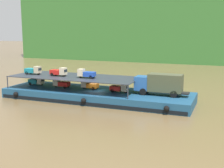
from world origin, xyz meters
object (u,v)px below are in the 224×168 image
Objects in this scene: cargo_barge at (96,95)px; mini_truck_lower_stern at (37,81)px; mini_truck_upper_fore at (86,74)px; mini_truck_lower_fore at (120,88)px; mini_truck_upper_stern at (33,70)px; mini_truck_upper_mid at (59,72)px; mini_truck_lower_mid at (89,85)px; covered_lorry at (160,84)px; mini_truck_lower_aft at (61,83)px.

mini_truck_lower_stern is (-11.43, 0.49, 1.44)m from cargo_barge.
mini_truck_lower_stern is 1.00× the size of mini_truck_upper_fore.
mini_truck_upper_stern reaches higher than mini_truck_lower_fore.
mini_truck_lower_fore is at bearing 1.57° from mini_truck_upper_stern.
mini_truck_lower_fore is 10.45m from mini_truck_upper_mid.
mini_truck_lower_mid is at bearing 12.64° from mini_truck_upper_mid.
mini_truck_upper_stern is 0.99× the size of mini_truck_upper_fore.
mini_truck_upper_stern reaches higher than cargo_barge.
cargo_barge is 3.79× the size of covered_lorry.
mini_truck_lower_mid is 5.39m from mini_truck_lower_fore.
mini_truck_lower_stern and mini_truck_lower_fore have the same top height.
mini_truck_upper_fore is (4.99, -0.19, 0.00)m from mini_truck_upper_mid.
mini_truck_upper_fore reaches higher than mini_truck_lower_fore.
mini_truck_lower_mid is (-1.44, 0.57, 1.44)m from cargo_barge.
mini_truck_lower_stern is 5.57m from mini_truck_upper_mid.
mini_truck_upper_fore is at bearing -9.24° from mini_truck_lower_aft.
mini_truck_lower_stern is 10.36m from mini_truck_upper_fore.
mini_truck_lower_fore is 1.00× the size of mini_truck_upper_mid.
mini_truck_upper_mid and mini_truck_upper_fore have the same top height.
covered_lorry is 2.86× the size of mini_truck_lower_aft.
mini_truck_upper_stern is at bearing 179.55° from mini_truck_upper_mid.
mini_truck_lower_stern is 2.23m from mini_truck_upper_stern.
mini_truck_lower_aft is (5.06, -0.39, 0.00)m from mini_truck_lower_stern.
mini_truck_upper_stern and mini_truck_upper_fore have the same top height.
mini_truck_lower_stern is at bearing 175.55° from mini_truck_lower_aft.
mini_truck_lower_stern is (-21.38, 0.07, -1.00)m from covered_lorry.
cargo_barge is at bearing 4.77° from mini_truck_upper_mid.
mini_truck_upper_fore reaches higher than mini_truck_lower_mid.
cargo_barge is 3.76m from mini_truck_upper_fore.
mini_truck_lower_aft is at bearing -174.57° from mini_truck_lower_mid.
mini_truck_lower_stern is 15.35m from mini_truck_lower_fore.
covered_lorry reaches higher than mini_truck_lower_fore.
cargo_barge is 6.53m from mini_truck_lower_aft.
covered_lorry is 11.39m from mini_truck_upper_fore.
mini_truck_lower_mid is 2.38m from mini_truck_upper_fore.
cargo_barge is at bearing 28.13° from mini_truck_upper_fore.
covered_lorry is at bearing 2.42° from cargo_barge.
mini_truck_lower_aft is at bearing 179.10° from cargo_barge.
mini_truck_upper_mid is at bearing -0.45° from mini_truck_upper_stern.
mini_truck_upper_fore reaches higher than mini_truck_lower_stern.
mini_truck_lower_mid is at bearing 173.15° from mini_truck_lower_fore.
mini_truck_lower_mid is 1.01× the size of mini_truck_upper_stern.
covered_lorry is at bearing -0.20° from mini_truck_lower_stern.
mini_truck_lower_fore is (-6.03, -0.49, -1.00)m from covered_lorry.
mini_truck_lower_mid is at bearing 158.49° from cargo_barge.
mini_truck_lower_aft is at bearing -178.87° from covered_lorry.
mini_truck_lower_aft is 0.99× the size of mini_truck_upper_fore.
covered_lorry is 2.82× the size of mini_truck_lower_fore.
mini_truck_upper_fore is (10.09, -1.21, 2.00)m from mini_truck_lower_stern.
mini_truck_lower_aft is at bearing 93.27° from mini_truck_upper_mid.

